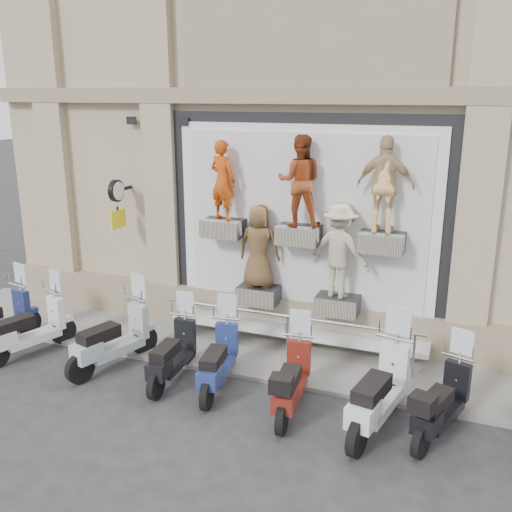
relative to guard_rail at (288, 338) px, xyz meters
The scene contains 13 objects.
ground 2.05m from the guard_rail, 90.00° to the right, with size 90.00×90.00×0.00m, color #2A2A2C.
sidewalk 0.44m from the guard_rail, 90.00° to the left, with size 16.00×2.20×0.08m, color gray.
building 7.46m from the guard_rail, 90.00° to the left, with size 14.00×8.60×12.00m, color tan, non-canonical shape.
shop_vitrine 2.07m from the guard_rail, 80.55° to the left, with size 5.60×0.93×4.30m.
guard_rail is the anchor object (origin of this frame).
clock_sign_bracket 4.57m from the guard_rail, behind, with size 0.10×0.80×1.02m.
scooter_b 4.96m from the guard_rail, 161.79° to the right, with size 0.57×1.94×1.58m, color silver, non-canonical shape.
scooter_c 3.24m from the guard_rail, 153.99° to the right, with size 0.59×2.02×1.64m, color #9CA5A9, non-canonical shape.
scooter_d 2.21m from the guard_rail, 138.24° to the right, with size 0.53×1.80×1.47m, color black, non-canonical shape.
scooter_e 1.66m from the guard_rail, 118.16° to the right, with size 0.54×1.86×1.51m, color navy, non-canonical shape.
scooter_f 1.80m from the guard_rail, 70.09° to the right, with size 0.54×1.84×1.50m, color maroon, non-canonical shape.
scooter_g 2.63m from the guard_rail, 40.72° to the right, with size 0.63×2.15×1.75m, color silver, non-canonical shape.
scooter_h 3.27m from the guard_rail, 28.32° to the right, with size 0.54×1.84×1.50m, color black, non-canonical shape.
Camera 1 is at (2.96, -7.43, 4.90)m, focal length 40.00 mm.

